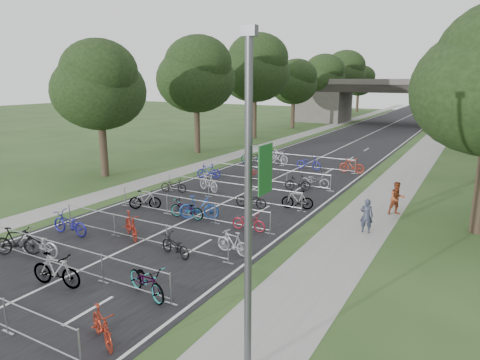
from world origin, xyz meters
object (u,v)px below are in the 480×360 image
at_px(overpass_bridge, 393,102).
at_px(pedestrian_a, 366,216).
at_px(lamppost, 249,207).
at_px(pedestrian_b, 397,199).

bearing_deg(overpass_bridge, pedestrian_a, -80.69).
bearing_deg(overpass_bridge, lamppost, -82.47).
distance_m(lamppost, pedestrian_b, 15.40).
relative_size(overpass_bridge, pedestrian_a, 18.74).
xyz_separation_m(overpass_bridge, pedestrian_b, (9.20, -48.00, -2.64)).
bearing_deg(pedestrian_a, pedestrian_b, -106.85).
height_order(overpass_bridge, pedestrian_b, overpass_bridge).
distance_m(pedestrian_a, pedestrian_b, 3.67).
xyz_separation_m(overpass_bridge, pedestrian_a, (8.46, -51.60, -2.71)).
xyz_separation_m(pedestrian_a, pedestrian_b, (0.74, 3.60, 0.06)).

